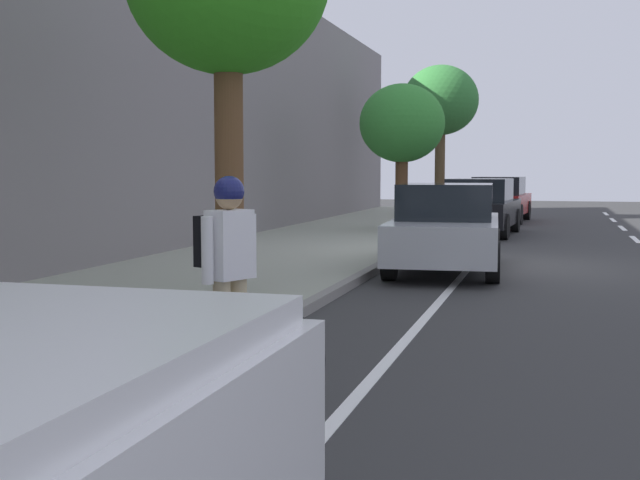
% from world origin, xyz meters
% --- Properties ---
extents(ground, '(65.55, 65.55, 0.00)m').
position_xyz_m(ground, '(0.00, 0.00, 0.00)').
color(ground, '#313131').
extents(sidewalk, '(4.42, 40.97, 0.13)m').
position_xyz_m(sidewalk, '(4.10, 0.00, 0.07)').
color(sidewalk, gray).
rests_on(sidewalk, ground).
extents(curb_edge, '(0.16, 40.97, 0.13)m').
position_xyz_m(curb_edge, '(1.81, 0.00, 0.07)').
color(curb_edge, gray).
rests_on(curb_edge, ground).
extents(lane_stripe_bike_edge, '(0.12, 40.97, 0.01)m').
position_xyz_m(lane_stripe_bike_edge, '(0.34, 0.00, 0.00)').
color(lane_stripe_bike_edge, white).
rests_on(lane_stripe_bike_edge, ground).
extents(building_facade, '(0.50, 40.97, 6.74)m').
position_xyz_m(building_facade, '(6.56, 0.00, 3.37)').
color(building_facade, slate).
rests_on(building_facade, ground).
extents(parked_sedan_red_nearest, '(2.05, 4.50, 1.52)m').
position_xyz_m(parked_sedan_red_nearest, '(0.70, -13.18, 0.75)').
color(parked_sedan_red_nearest, maroon).
rests_on(parked_sedan_red_nearest, ground).
extents(parked_sedan_black_second, '(2.03, 4.49, 1.52)m').
position_xyz_m(parked_sedan_black_second, '(0.82, -7.20, 0.75)').
color(parked_sedan_black_second, black).
rests_on(parked_sedan_black_second, ground).
extents(parked_sedan_silver_mid, '(2.06, 4.51, 1.52)m').
position_xyz_m(parked_sedan_silver_mid, '(0.68, 1.10, 0.75)').
color(parked_sedan_silver_mid, '#B7BABF').
rests_on(parked_sedan_silver_mid, ground).
extents(bicycle_at_curb, '(1.68, 0.60, 0.75)m').
position_xyz_m(bicycle_at_curb, '(1.34, 9.33, 0.37)').
color(bicycle_at_curb, black).
rests_on(bicycle_at_curb, ground).
extents(cyclist_with_backpack, '(0.50, 0.58, 1.71)m').
position_xyz_m(cyclist_with_backpack, '(1.57, 8.87, 1.04)').
color(cyclist_with_backpack, '#C6B284').
rests_on(cyclist_with_backpack, ground).
extents(street_tree_near_cyclist, '(2.71, 2.71, 5.37)m').
position_xyz_m(street_tree_near_cyclist, '(2.90, -14.52, 4.19)').
color(street_tree_near_cyclist, brown).
rests_on(street_tree_near_cyclist, sidewalk).
extents(street_tree_mid_block, '(2.31, 2.31, 3.94)m').
position_xyz_m(street_tree_mid_block, '(2.90, -6.79, 2.98)').
color(street_tree_mid_block, brown).
rests_on(street_tree_mid_block, sidewalk).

